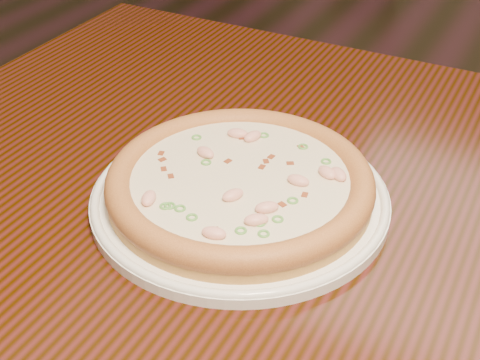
% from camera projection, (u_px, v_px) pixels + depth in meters
% --- Properties ---
extents(hero_table, '(1.20, 0.80, 0.75)m').
position_uv_depth(hero_table, '(352.00, 277.00, 0.77)').
color(hero_table, black).
rests_on(hero_table, ground).
extents(plate, '(0.32, 0.32, 0.02)m').
position_uv_depth(plate, '(240.00, 196.00, 0.72)').
color(plate, white).
rests_on(plate, hero_table).
extents(pizza, '(0.28, 0.28, 0.03)m').
position_uv_depth(pizza, '(240.00, 182.00, 0.71)').
color(pizza, '#BB8049').
rests_on(pizza, plate).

